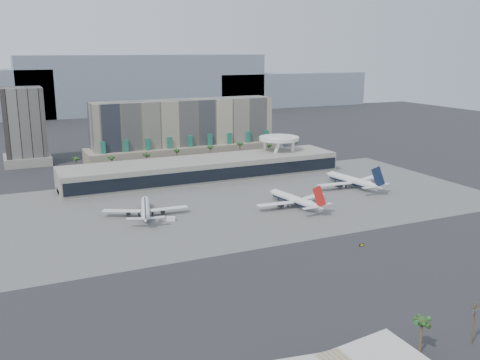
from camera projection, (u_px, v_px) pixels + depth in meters
name	position (u px, v px, depth m)	size (l,w,h in m)	color
ground	(295.00, 233.00, 228.37)	(900.00, 900.00, 0.00)	#232326
apron_pad	(242.00, 201.00, 276.93)	(260.00, 130.00, 0.06)	#5B5B59
mountain_ridge	(119.00, 89.00, 647.60)	(680.00, 60.00, 70.00)	gray
hotel	(185.00, 135.00, 382.44)	(140.00, 30.00, 42.00)	tan
office_tower	(25.00, 131.00, 361.15)	(30.00, 30.00, 52.00)	black
terminal	(204.00, 168.00, 323.82)	(170.00, 32.50, 14.50)	gray
saucer_structure	(279.00, 141.00, 348.64)	(26.00, 26.00, 21.89)	white
palm_row	(195.00, 151.00, 356.75)	(157.80, 2.80, 13.10)	brown
utility_pole	(474.00, 320.00, 140.99)	(3.20, 0.85, 12.00)	#4C3826
airliner_left	(145.00, 209.00, 251.02)	(39.09, 40.56, 14.28)	white
airliner_centre	(294.00, 200.00, 266.02)	(41.22, 42.75, 14.84)	white
airliner_right	(352.00, 181.00, 303.28)	(44.69, 46.28, 16.02)	white
service_vehicle_a	(171.00, 219.00, 244.77)	(3.91, 1.91, 1.91)	white
service_vehicle_b	(319.00, 210.00, 258.35)	(3.07, 1.76, 1.58)	silver
taxiway_sign	(362.00, 245.00, 213.45)	(2.26, 0.81, 1.02)	black
near_palm_a	(422.00, 326.00, 137.00)	(6.00, 6.00, 10.24)	brown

